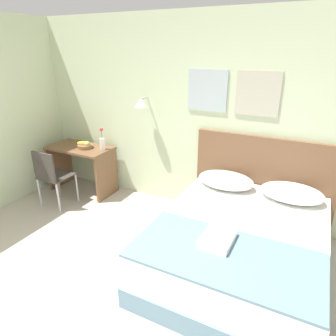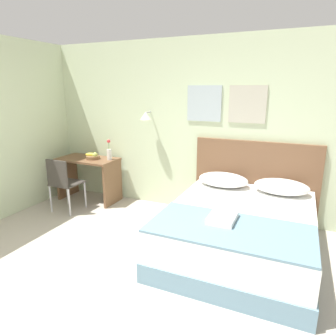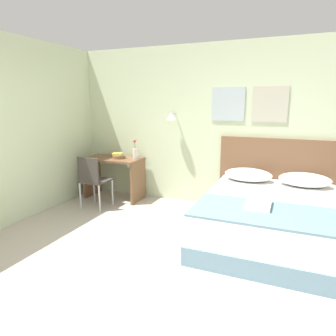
# 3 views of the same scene
# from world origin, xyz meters

# --- Properties ---
(wall_back) EXTENTS (5.41, 0.31, 2.65)m
(wall_back) POSITION_xyz_m (0.01, 2.89, 1.33)
(wall_back) COLOR beige
(wall_back) RESTS_ON ground_plane
(bed) EXTENTS (1.64, 2.02, 0.56)m
(bed) POSITION_xyz_m (1.16, 1.79, 0.28)
(bed) COLOR #66899E
(bed) RESTS_ON ground_plane
(headboard) EXTENTS (1.76, 0.06, 1.19)m
(headboard) POSITION_xyz_m (1.16, 2.84, 0.60)
(headboard) COLOR brown
(headboard) RESTS_ON ground_plane
(pillow_left) EXTENTS (0.70, 0.45, 0.19)m
(pillow_left) POSITION_xyz_m (0.77, 2.53, 0.66)
(pillow_left) COLOR white
(pillow_left) RESTS_ON bed
(pillow_right) EXTENTS (0.70, 0.45, 0.19)m
(pillow_right) POSITION_xyz_m (1.55, 2.53, 0.66)
(pillow_right) COLOR white
(pillow_right) RESTS_ON bed
(throw_blanket) EXTENTS (1.59, 0.81, 0.02)m
(throw_blanket) POSITION_xyz_m (1.16, 1.21, 0.58)
(throw_blanket) COLOR #66899E
(throw_blanket) RESTS_ON bed
(folded_towel_near_foot) EXTENTS (0.27, 0.36, 0.06)m
(folded_towel_near_foot) POSITION_xyz_m (1.05, 1.35, 0.62)
(folded_towel_near_foot) COLOR white
(folded_towel_near_foot) RESTS_ON throw_blanket
(desk) EXTENTS (1.02, 0.55, 0.75)m
(desk) POSITION_xyz_m (-1.61, 2.53, 0.51)
(desk) COLOR brown
(desk) RESTS_ON ground_plane
(desk_chair) EXTENTS (0.42, 0.42, 0.87)m
(desk_chair) POSITION_xyz_m (-1.62, 1.91, 0.52)
(desk_chair) COLOR #3D3833
(desk_chair) RESTS_ON ground_plane
(fruit_bowl) EXTENTS (0.26, 0.23, 0.12)m
(fruit_bowl) POSITION_xyz_m (-1.49, 2.52, 0.79)
(fruit_bowl) COLOR brown
(fruit_bowl) RESTS_ON desk
(flower_vase) EXTENTS (0.08, 0.08, 0.35)m
(flower_vase) POSITION_xyz_m (-1.19, 2.59, 0.87)
(flower_vase) COLOR silver
(flower_vase) RESTS_ON desk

